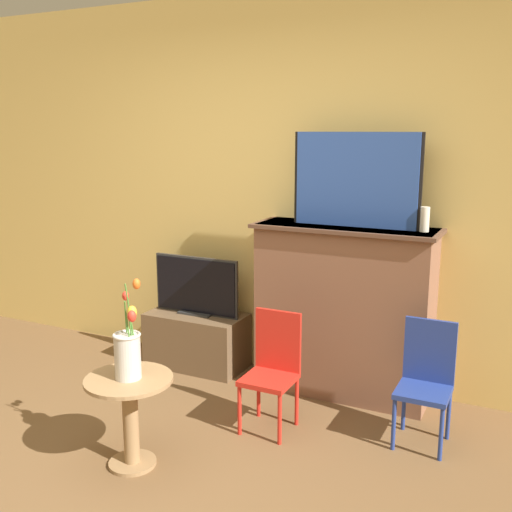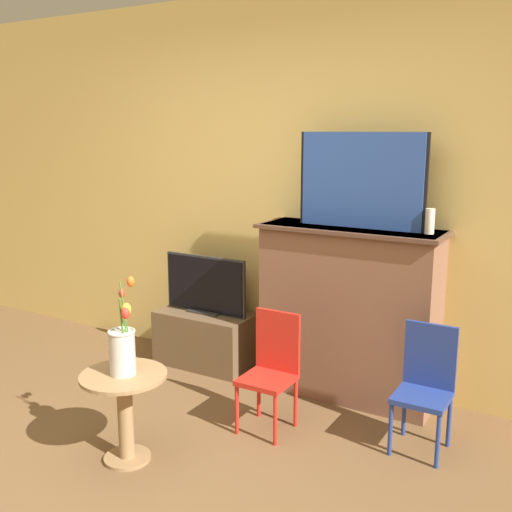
# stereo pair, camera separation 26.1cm
# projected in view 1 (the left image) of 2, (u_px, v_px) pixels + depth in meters

# --- Properties ---
(wall_back) EXTENTS (8.00, 0.06, 2.70)m
(wall_back) POSITION_uv_depth(u_px,v_px,m) (283.00, 189.00, 4.26)
(wall_back) COLOR #E0BC66
(wall_back) RESTS_ON ground
(fireplace_mantel) EXTENTS (1.21, 0.41, 1.16)m
(fireplace_mantel) POSITION_uv_depth(u_px,v_px,m) (343.00, 309.00, 3.99)
(fireplace_mantel) COLOR brown
(fireplace_mantel) RESTS_ON ground
(painting) EXTENTS (0.83, 0.03, 0.60)m
(painting) POSITION_uv_depth(u_px,v_px,m) (356.00, 180.00, 3.80)
(painting) COLOR black
(painting) RESTS_ON fireplace_mantel
(mantel_candle) EXTENTS (0.06, 0.06, 0.15)m
(mantel_candle) POSITION_uv_depth(u_px,v_px,m) (425.00, 219.00, 3.65)
(mantel_candle) COLOR silver
(mantel_candle) RESTS_ON fireplace_mantel
(tv_stand) EXTENTS (0.74, 0.39, 0.41)m
(tv_stand) POSITION_uv_depth(u_px,v_px,m) (197.00, 340.00, 4.54)
(tv_stand) COLOR brown
(tv_stand) RESTS_ON ground
(tv_monitor) EXTENTS (0.69, 0.12, 0.44)m
(tv_monitor) POSITION_uv_depth(u_px,v_px,m) (196.00, 287.00, 4.45)
(tv_monitor) COLOR #2D2D2D
(tv_monitor) RESTS_ON tv_stand
(chair_red) EXTENTS (0.29, 0.29, 0.71)m
(chair_red) POSITION_uv_depth(u_px,v_px,m) (273.00, 365.00, 3.58)
(chair_red) COLOR red
(chair_red) RESTS_ON ground
(chair_blue) EXTENTS (0.29, 0.29, 0.71)m
(chair_blue) POSITION_uv_depth(u_px,v_px,m) (426.00, 377.00, 3.41)
(chair_blue) COLOR navy
(chair_blue) RESTS_ON ground
(side_table) EXTENTS (0.46, 0.46, 0.50)m
(side_table) POSITION_uv_depth(u_px,v_px,m) (130.00, 408.00, 3.16)
(side_table) COLOR #99754C
(side_table) RESTS_ON ground
(vase_tulips) EXTENTS (0.16, 0.17, 0.54)m
(vase_tulips) POSITION_uv_depth(u_px,v_px,m) (128.00, 350.00, 3.09)
(vase_tulips) COLOR beige
(vase_tulips) RESTS_ON side_table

